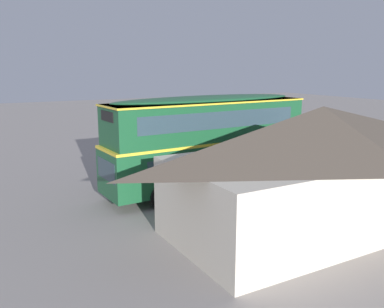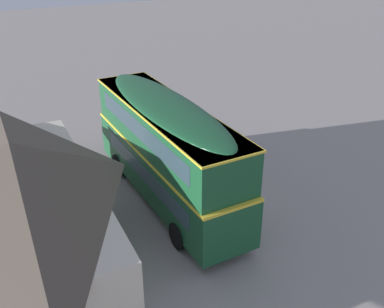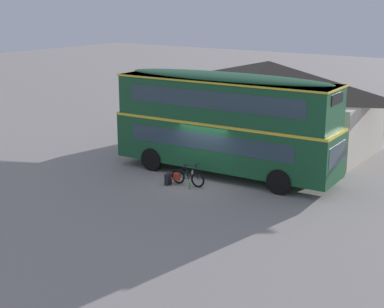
% 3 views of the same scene
% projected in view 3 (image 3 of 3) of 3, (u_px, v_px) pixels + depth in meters
% --- Properties ---
extents(ground_plane, '(120.00, 120.00, 0.00)m').
position_uv_depth(ground_plane, '(204.00, 180.00, 26.71)').
color(ground_plane, gray).
extents(double_decker_bus, '(10.84, 3.06, 4.79)m').
position_uv_depth(double_decker_bus, '(225.00, 120.00, 26.77)').
color(double_decker_bus, black).
rests_on(double_decker_bus, ground).
extents(touring_bicycle, '(1.70, 0.51, 1.05)m').
position_uv_depth(touring_bicycle, '(186.00, 177.00, 25.86)').
color(touring_bicycle, black).
rests_on(touring_bicycle, ground).
extents(backpack_on_ground, '(0.27, 0.30, 0.54)m').
position_uv_depth(backpack_on_ground, '(168.00, 179.00, 25.94)').
color(backpack_on_ground, black).
rests_on(backpack_on_ground, ground).
extents(water_bottle_green_metal, '(0.08, 0.08, 0.26)m').
position_uv_depth(water_bottle_green_metal, '(189.00, 186.00, 25.39)').
color(water_bottle_green_metal, green).
rests_on(water_bottle_green_metal, ground).
extents(pub_building, '(11.84, 5.68, 4.72)m').
position_uv_depth(pub_building, '(267.00, 103.00, 32.44)').
color(pub_building, beige).
rests_on(pub_building, ground).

